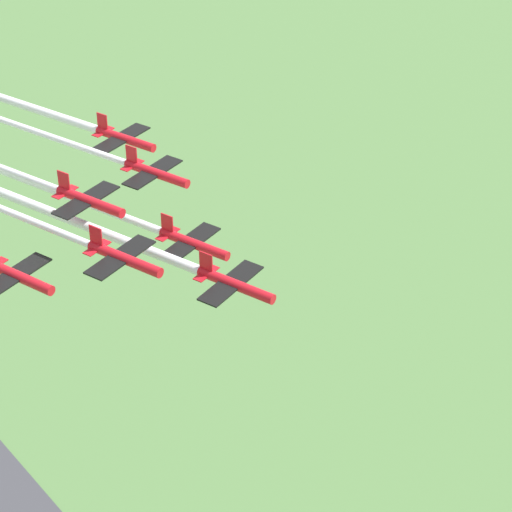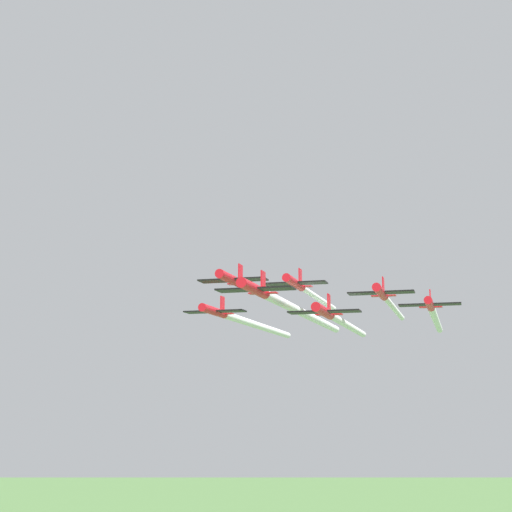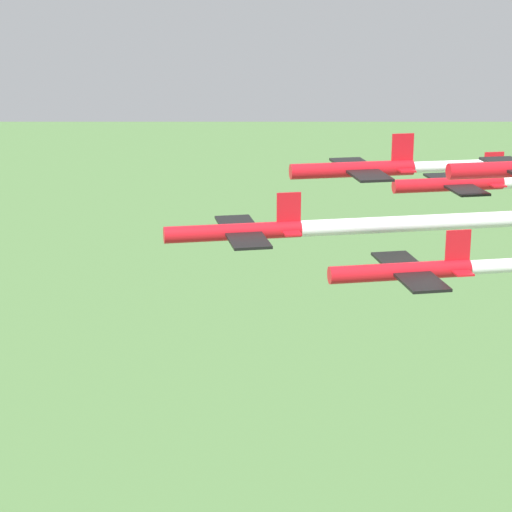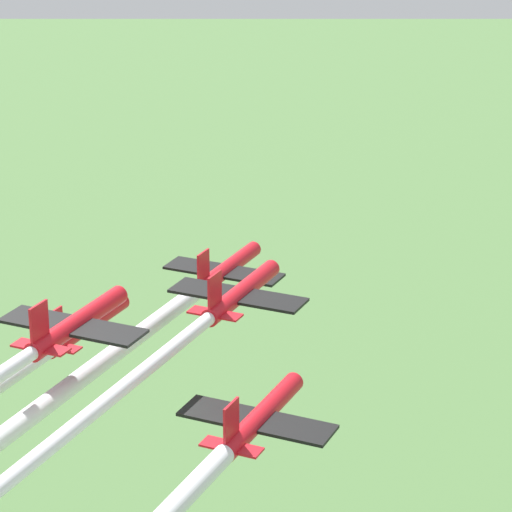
# 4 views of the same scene
# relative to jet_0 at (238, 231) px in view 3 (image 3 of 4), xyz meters

# --- Properties ---
(jet_0) EXTENTS (10.32, 10.08, 3.55)m
(jet_0) POSITION_rel_jet_0_xyz_m (0.00, 0.00, 0.00)
(jet_0) COLOR red
(jet_1) EXTENTS (10.32, 10.08, 3.55)m
(jet_1) POSITION_rel_jet_0_xyz_m (-12.94, 0.97, -1.80)
(jet_1) COLOR red
(jet_2) EXTENTS (10.32, 10.08, 3.55)m
(jet_2) POSITION_rel_jet_0_xyz_m (-7.13, -10.84, 3.16)
(jet_2) COLOR red
(jet_5) EXTENTS (10.32, 10.08, 3.55)m
(jet_5) POSITION_rel_jet_0_xyz_m (-14.27, -21.67, 0.08)
(jet_5) COLOR red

